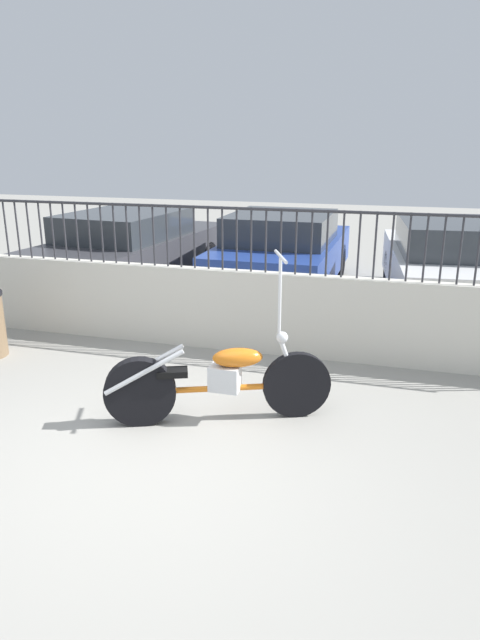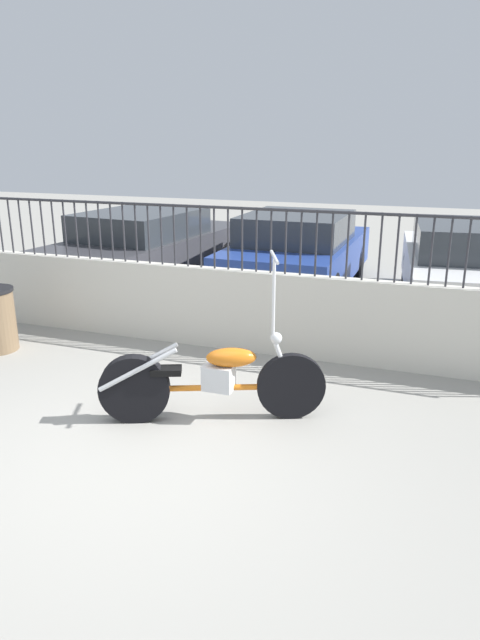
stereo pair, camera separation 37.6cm
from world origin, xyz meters
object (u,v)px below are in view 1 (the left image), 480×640
object	(u,v)px
motorcycle_orange	(208,382)
car_white	(452,264)
car_dark_grey	(131,249)
car_blue	(283,251)

from	to	relation	value
motorcycle_orange	car_white	distance (m)	5.18
car_dark_grey	car_blue	size ratio (longest dim) A/B	1.14
car_dark_grey	motorcycle_orange	bearing A→B (deg)	-140.58
car_white	motorcycle_orange	bearing A→B (deg)	146.81
motorcycle_orange	car_dark_grey	size ratio (longest dim) A/B	0.44
car_dark_grey	car_blue	bearing A→B (deg)	-72.38
motorcycle_orange	car_blue	distance (m)	5.01
car_blue	car_white	size ratio (longest dim) A/B	0.96
motorcycle_orange	car_white	world-z (taller)	motorcycle_orange
car_blue	car_white	world-z (taller)	car_white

